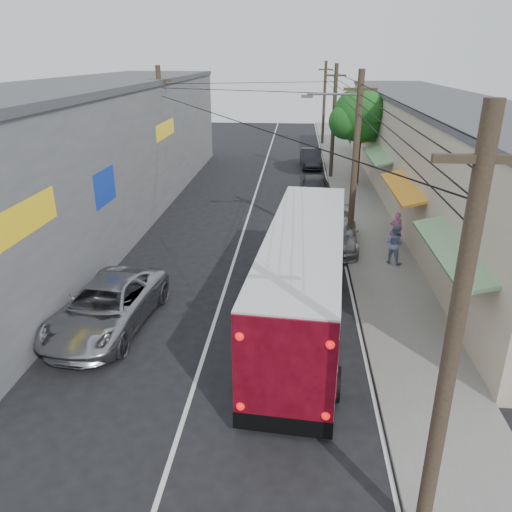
% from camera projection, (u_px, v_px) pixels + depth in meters
% --- Properties ---
extents(ground, '(120.00, 120.00, 0.00)m').
position_uv_depth(ground, '(175.00, 445.00, 11.72)').
color(ground, black).
rests_on(ground, ground).
extents(sidewalk, '(3.00, 80.00, 0.12)m').
position_uv_depth(sidewalk, '(360.00, 208.00, 29.69)').
color(sidewalk, slate).
rests_on(sidewalk, ground).
extents(building_right, '(7.09, 40.00, 6.25)m').
position_uv_depth(building_right, '(436.00, 151.00, 30.05)').
color(building_right, '#C0AF99').
rests_on(building_right, ground).
extents(building_left, '(7.20, 36.00, 7.25)m').
position_uv_depth(building_left, '(96.00, 149.00, 27.63)').
color(building_left, gray).
rests_on(building_left, ground).
extents(utility_poles, '(11.80, 45.28, 8.00)m').
position_uv_depth(utility_poles, '(306.00, 137.00, 28.73)').
color(utility_poles, '#473828').
rests_on(utility_poles, ground).
extents(street_tree, '(4.40, 4.00, 6.60)m').
position_uv_depth(street_tree, '(361.00, 117.00, 33.50)').
color(street_tree, '#3F2B19').
rests_on(street_tree, ground).
extents(coach_bus, '(3.45, 11.67, 3.32)m').
position_uv_depth(coach_bus, '(304.00, 275.00, 16.56)').
color(coach_bus, silver).
rests_on(coach_bus, ground).
extents(jeepney, '(3.12, 5.88, 1.58)m').
position_uv_depth(jeepney, '(107.00, 306.00, 16.50)').
color(jeepney, '#A9A9B0').
rests_on(jeepney, ground).
extents(parked_suv, '(2.28, 5.11, 1.46)m').
position_uv_depth(parked_suv, '(336.00, 232.00, 23.62)').
color(parked_suv, '#94949C').
rests_on(parked_suv, ground).
extents(parked_car_mid, '(2.09, 4.68, 1.57)m').
position_uv_depth(parked_car_mid, '(314.00, 189.00, 31.06)').
color(parked_car_mid, '#25252A').
rests_on(parked_car_mid, ground).
extents(parked_car_far, '(1.81, 4.53, 1.47)m').
position_uv_depth(parked_car_far, '(311.00, 158.00, 40.45)').
color(parked_car_far, black).
rests_on(parked_car_far, ground).
extents(pedestrian_near, '(0.63, 0.45, 1.64)m').
position_uv_depth(pedestrian_near, '(396.00, 229.00, 23.37)').
color(pedestrian_near, pink).
rests_on(pedestrian_near, sidewalk).
extents(pedestrian_far, '(1.07, 1.02, 1.75)m').
position_uv_depth(pedestrian_far, '(394.00, 244.00, 21.37)').
color(pedestrian_far, '#818FBC').
rests_on(pedestrian_far, sidewalk).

